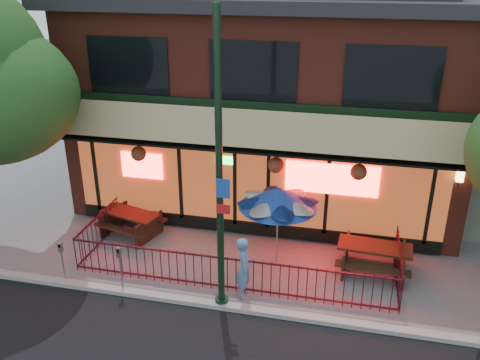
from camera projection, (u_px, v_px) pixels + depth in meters
The scene contains 11 objects.
ground at pixel (226, 295), 12.74m from camera, with size 80.00×80.00×0.00m, color gray.
curb at pixel (221, 305), 12.27m from camera, with size 80.00×0.25×0.12m, color #999993.
restaurant_building at pixel (275, 74), 17.47m from camera, with size 12.96×9.49×8.05m.
patio_fence at pixel (230, 263), 12.94m from camera, with size 8.44×2.62×1.00m.
street_light at pixel (220, 187), 11.13m from camera, with size 0.43×0.32×7.00m.
picnic_table_left at pixel (131, 220), 15.37m from camera, with size 2.07×1.78×0.76m.
picnic_table_right at pixel (374, 255), 13.49m from camera, with size 2.01×1.59×0.82m.
patio_umbrella at pixel (278, 197), 13.26m from camera, with size 2.09×2.09×2.38m.
pedestrian at pixel (244, 268), 12.42m from camera, with size 0.60×0.39×1.63m, color #5A86B4.
parking_meter_near at pixel (120, 262), 12.53m from camera, with size 0.13×0.12×1.30m.
parking_meter_far at pixel (62, 256), 12.92m from camera, with size 0.12×0.11×1.19m.
Camera 1 is at (2.69, -10.20, 7.72)m, focal length 38.00 mm.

